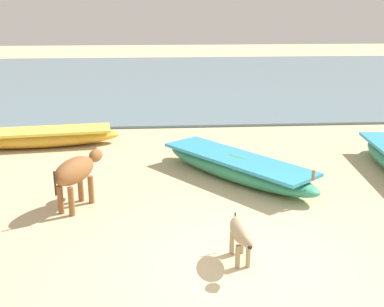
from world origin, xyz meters
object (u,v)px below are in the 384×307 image
(cow_adult_brown, at_px, (76,172))
(calf_far_dun, at_px, (241,233))
(fishing_boat_4, at_px, (42,137))
(fishing_boat_3, at_px, (236,167))

(cow_adult_brown, xyz_separation_m, calf_far_dun, (2.70, -2.21, -0.24))
(fishing_boat_4, relative_size, cow_adult_brown, 2.92)
(fishing_boat_3, relative_size, calf_far_dun, 3.95)
(calf_far_dun, bearing_deg, fishing_boat_4, -148.97)
(fishing_boat_3, relative_size, fishing_boat_4, 0.95)
(fishing_boat_3, bearing_deg, fishing_boat_4, -158.45)
(cow_adult_brown, bearing_deg, fishing_boat_4, 46.91)
(fishing_boat_3, bearing_deg, calf_far_dun, -46.16)
(fishing_boat_4, bearing_deg, calf_far_dun, 116.58)
(cow_adult_brown, bearing_deg, fishing_boat_3, -41.56)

